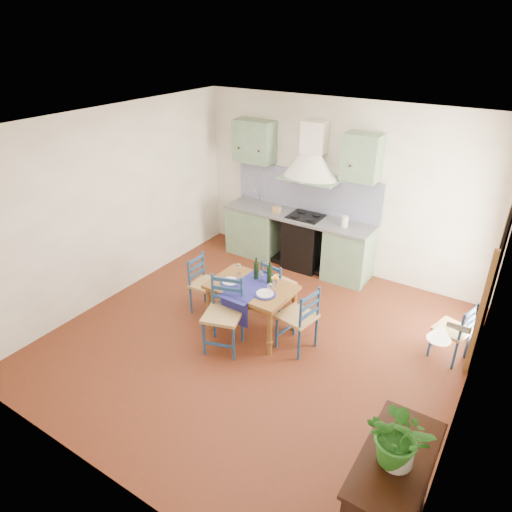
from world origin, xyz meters
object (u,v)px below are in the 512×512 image
(potted_plant, at_px, (400,436))
(chair_near, at_px, (224,314))
(dining_table, at_px, (251,291))
(sideboard, at_px, (389,494))

(potted_plant, bearing_deg, chair_near, 152.29)
(dining_table, relative_size, sideboard, 1.07)
(chair_near, xyz_separation_m, potted_plant, (2.55, -1.34, 0.69))
(dining_table, bearing_deg, potted_plant, -36.73)
(sideboard, xyz_separation_m, potted_plant, (0.00, -0.04, 0.68))
(chair_near, bearing_deg, sideboard, -26.96)
(dining_table, relative_size, chair_near, 1.15)
(dining_table, bearing_deg, chair_near, -100.95)
(sideboard, relative_size, potted_plant, 2.05)
(chair_near, bearing_deg, potted_plant, -27.71)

